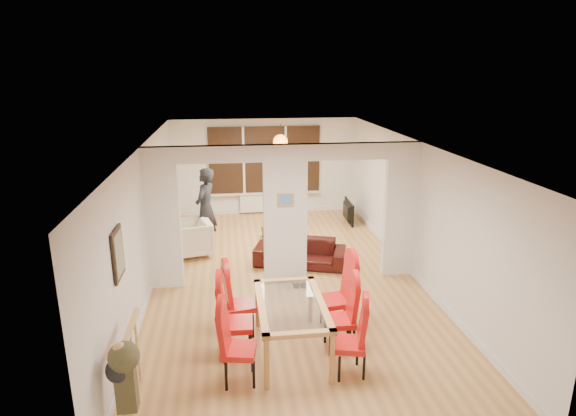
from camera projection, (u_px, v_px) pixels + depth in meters
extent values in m
cube|color=tan|center=(285.00, 279.00, 9.22)|extent=(5.00, 9.00, 0.01)
cube|color=white|center=(285.00, 214.00, 8.86)|extent=(5.00, 0.18, 2.60)
cube|color=black|center=(265.00, 160.00, 13.02)|extent=(3.00, 0.08, 1.80)
cube|color=white|center=(265.00, 203.00, 13.32)|extent=(1.40, 0.08, 0.50)
sphere|color=orange|center=(280.00, 142.00, 11.79)|extent=(0.36, 0.36, 0.36)
cube|color=gray|center=(118.00, 254.00, 6.18)|extent=(0.04, 0.52, 0.67)
cube|color=#4C8CD8|center=(286.00, 200.00, 8.68)|extent=(0.30, 0.03, 0.25)
imported|color=black|center=(300.00, 252.00, 9.83)|extent=(1.97, 1.23, 0.54)
imported|color=white|center=(191.00, 238.00, 10.33)|extent=(0.99, 1.01, 0.77)
imported|color=black|center=(206.00, 208.00, 10.67)|extent=(0.77, 0.65, 1.81)
imported|color=black|center=(345.00, 211.00, 12.57)|extent=(1.00, 0.17, 0.57)
cylinder|color=#143F19|center=(276.00, 223.00, 11.37)|extent=(0.07, 0.07, 0.27)
imported|color=#372012|center=(277.00, 228.00, 11.35)|extent=(0.24, 0.24, 0.06)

